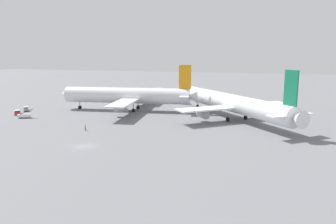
{
  "coord_description": "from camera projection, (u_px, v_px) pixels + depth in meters",
  "views": [
    {
      "loc": [
        39.68,
        -61.35,
        20.87
      ],
      "look_at": [
        12.02,
        26.63,
        4.0
      ],
      "focal_mm": 34.07,
      "sensor_mm": 36.0,
      "label": 1
    }
  ],
  "objects": [
    {
      "name": "gse_baggage_cart_trailing",
      "position": [
        17.0,
        112.0,
        110.35
      ],
      "size": [
        2.81,
        3.15,
        1.71
      ],
      "color": "red",
      "rests_on": "ground"
    },
    {
      "name": "airliner_at_gate_left",
      "position": [
        128.0,
        96.0,
        118.29
      ],
      "size": [
        52.52,
        44.82,
        17.0
      ],
      "color": "silver",
      "rests_on": "ground"
    },
    {
      "name": "ground_plane",
      "position": [
        83.0,
        146.0,
        73.03
      ],
      "size": [
        600.0,
        600.0,
        0.0
      ],
      "primitive_type": "plane",
      "color": "slate"
    },
    {
      "name": "gse_baggage_cart_near_cluster",
      "position": [
        26.0,
        109.0,
        117.43
      ],
      "size": [
        2.98,
        3.1,
        1.71
      ],
      "color": "gray",
      "rests_on": "ground"
    },
    {
      "name": "airliner_being_pushed",
      "position": [
        231.0,
        103.0,
        103.29
      ],
      "size": [
        44.69,
        49.46,
        16.97
      ],
      "color": "white",
      "rests_on": "ground"
    },
    {
      "name": "gse_belt_loader_portside",
      "position": [
        24.0,
        115.0,
        105.1
      ],
      "size": [
        5.04,
        3.12,
        3.02
      ],
      "color": "silver",
      "rests_on": "ground"
    },
    {
      "name": "jet_bridge",
      "position": [
        155.0,
        93.0,
        138.46
      ],
      "size": [
        5.47,
        19.9,
        5.73
      ],
      "color": "#B7B7BC",
      "rests_on": "ground"
    },
    {
      "name": "ground_crew_wing_walker_right",
      "position": [
        85.0,
        127.0,
        87.87
      ],
      "size": [
        0.36,
        0.36,
        1.73
      ],
      "color": "#4C4C51",
      "rests_on": "ground"
    },
    {
      "name": "pushback_tug",
      "position": [
        184.0,
        101.0,
        135.84
      ],
      "size": [
        6.85,
        8.53,
        2.78
      ],
      "color": "white",
      "rests_on": "ground"
    }
  ]
}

